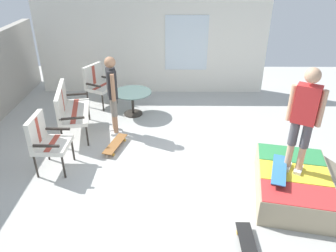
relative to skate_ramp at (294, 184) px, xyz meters
name	(u,v)px	position (x,y,z in m)	size (l,w,h in m)	color
ground_plane	(170,172)	(0.65, 1.93, -0.27)	(12.00, 12.00, 0.10)	#B2B2AD
house_facade	(153,48)	(4.45, 2.41, 0.98)	(0.23, 6.00, 2.40)	white
skate_ramp	(294,184)	(0.00, 0.00, 0.00)	(1.85, 1.92, 0.44)	tan
patio_bench	(68,107)	(1.97, 4.02, 0.40)	(1.33, 0.79, 1.02)	#2D2823
patio_chair_near_house	(97,82)	(3.48, 3.74, 0.39)	(0.81, 0.78, 1.02)	#2D2823
patio_chair_by_wall	(45,138)	(0.70, 4.07, 0.39)	(0.63, 0.56, 1.02)	#2D2823
patio_table	(132,98)	(2.92, 2.82, 0.19)	(0.90, 0.90, 0.57)	#2D2823
person_watching	(112,91)	(2.02, 3.10, 0.74)	(0.46, 0.31, 1.65)	silver
person_skater	(304,115)	(0.08, 0.05, 1.16)	(0.35, 0.43, 1.63)	silver
skateboard_by_bench	(115,144)	(1.40, 3.01, -0.13)	(0.82, 0.40, 0.10)	brown
skateboard_spare	(248,246)	(-1.09, 0.93, -0.13)	(0.80, 0.21, 0.10)	black
skateboard_on_ramp	(279,170)	(-0.05, 0.30, 0.30)	(0.82, 0.45, 0.10)	#3372B2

